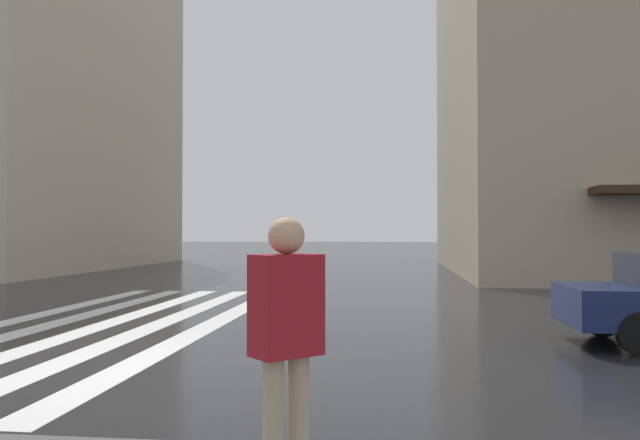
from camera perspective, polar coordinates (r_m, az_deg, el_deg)
The scene contains 3 objects.
ground_plane at distance 8.48m, azimuth -15.61°, elevation -12.93°, with size 220.00×220.00×0.00m, color black.
zebra_crossing at distance 12.99m, azimuth -18.28°, elevation -8.76°, with size 13.00×4.50×0.01m.
pedestrian_in_red_jacket at distance 3.81m, azimuth -3.06°, elevation -10.25°, with size 0.45×0.46×1.68m.
Camera 1 is at (-7.70, -3.10, 1.74)m, focal length 35.46 mm.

